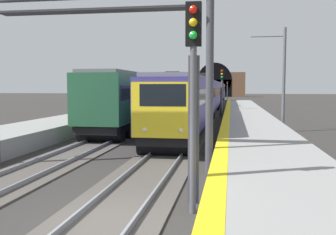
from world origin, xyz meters
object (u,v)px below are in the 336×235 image
train_main_approaching (210,94)px  railway_signal_near (193,87)px  railway_signal_mid (222,88)px  train_adjacent_platform (159,94)px  overhead_signal_gantry (96,33)px  railway_signal_far (227,89)px  catenary_mast_far (283,78)px

train_main_approaching → railway_signal_near: size_ratio=14.40×
railway_signal_near → railway_signal_mid: 29.31m
train_main_approaching → railway_signal_mid: (-14.69, -1.93, 0.80)m
railway_signal_mid → train_adjacent_platform: bearing=-86.4°
train_adjacent_platform → railway_signal_near: bearing=-167.6°
overhead_signal_gantry → train_main_approaching: bearing=-3.2°
railway_signal_far → train_adjacent_platform: bearing=-6.2°
railway_signal_mid → overhead_signal_gantry: bearing=-9.4°
railway_signal_mid → railway_signal_far: 57.01m
train_main_approaching → catenary_mast_far: 26.53m
train_adjacent_platform → railway_signal_far: (57.40, -6.27, 0.24)m
railway_signal_far → catenary_mast_far: catenary_mast_far is taller
railway_signal_mid → catenary_mast_far: 11.90m
train_main_approaching → railway_signal_near: (-44.00, -1.93, 0.97)m
railway_signal_near → railway_signal_far: size_ratio=1.18×
overhead_signal_gantry → train_adjacent_platform: bearing=5.1°
railway_signal_near → railway_signal_mid: bearing=-180.0°
railway_signal_near → railway_signal_far: (86.32, 0.00, -0.53)m
railway_signal_mid → overhead_signal_gantry: 25.17m
railway_signal_near → overhead_signal_gantry: (4.57, 4.10, 2.01)m
railway_signal_near → overhead_signal_gantry: size_ratio=0.59×
train_adjacent_platform → railway_signal_mid: (0.40, -6.27, 0.61)m
catenary_mast_far → overhead_signal_gantry: bearing=148.1°
train_adjacent_platform → railway_signal_mid: 6.32m
train_main_approaching → railway_signal_near: railway_signal_near is taller
train_adjacent_platform → catenary_mast_far: (-10.61, -10.73, 1.36)m
train_adjacent_platform → railway_signal_near: (-28.91, -6.27, 0.78)m
train_main_approaching → catenary_mast_far: (-25.70, -6.38, 1.55)m
railway_signal_near → train_adjacent_platform: bearing=-167.8°
railway_signal_near → catenary_mast_far: catenary_mast_far is taller
train_main_approaching → overhead_signal_gantry: size_ratio=8.51×
railway_signal_far → catenary_mast_far: (-68.02, -4.45, 1.12)m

